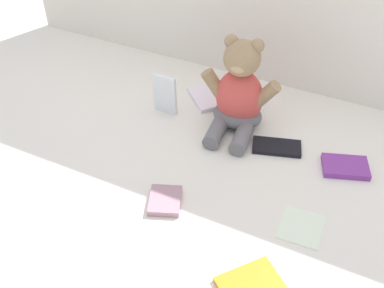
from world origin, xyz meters
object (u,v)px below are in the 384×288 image
(book_case_6, at_px, (166,201))
(book_case_0, at_px, (277,147))
(teddy_bear, at_px, (239,95))
(book_case_3, at_px, (345,167))
(book_case_5, at_px, (205,98))
(book_case_4, at_px, (165,94))
(book_case_1, at_px, (251,286))
(book_case_2, at_px, (301,226))

(book_case_6, bearing_deg, book_case_0, 37.98)
(teddy_bear, height_order, book_case_3, teddy_bear)
(book_case_5, bearing_deg, book_case_4, 7.27)
(book_case_1, bearing_deg, teddy_bear, -25.49)
(teddy_bear, xyz_separation_m, book_case_5, (-0.14, 0.07, -0.10))
(teddy_bear, xyz_separation_m, book_case_0, (0.14, -0.05, -0.10))
(book_case_3, xyz_separation_m, book_case_4, (-0.56, 0.02, 0.06))
(book_case_1, distance_m, book_case_5, 0.68)
(book_case_1, distance_m, book_case_6, 0.30)
(teddy_bear, distance_m, book_case_1, 0.56)
(book_case_2, xyz_separation_m, book_case_3, (0.05, 0.24, 0.00))
(book_case_0, xyz_separation_m, book_case_1, (0.09, -0.45, -0.00))
(book_case_1, bearing_deg, book_case_3, -63.32)
(book_case_0, xyz_separation_m, book_case_3, (0.19, -0.00, 0.00))
(book_case_0, xyz_separation_m, book_case_2, (0.14, -0.25, -0.00))
(book_case_6, bearing_deg, book_case_2, -9.18)
(book_case_2, xyz_separation_m, book_case_6, (-0.33, -0.07, 0.00))
(book_case_1, height_order, book_case_4, book_case_4)
(book_case_3, height_order, book_case_5, book_case_3)
(book_case_4, relative_size, book_case_5, 1.00)
(book_case_0, xyz_separation_m, book_case_6, (-0.19, -0.32, 0.00))
(teddy_bear, relative_size, book_case_6, 3.05)
(book_case_6, bearing_deg, book_case_5, 80.31)
(book_case_3, relative_size, book_case_5, 0.92)
(book_case_4, xyz_separation_m, book_case_5, (0.08, 0.11, -0.06))
(book_case_1, relative_size, book_case_3, 1.09)
(book_case_0, bearing_deg, book_case_1, -5.71)
(book_case_1, bearing_deg, book_case_4, -5.97)
(book_case_4, relative_size, book_case_6, 1.41)
(book_case_4, bearing_deg, teddy_bear, 10.34)
(book_case_4, bearing_deg, book_case_1, -45.25)
(book_case_5, bearing_deg, book_case_1, 77.33)
(teddy_bear, distance_m, book_case_0, 0.18)
(teddy_bear, bearing_deg, book_case_5, 146.72)
(teddy_bear, height_order, book_case_4, teddy_bear)
(book_case_3, bearing_deg, book_case_0, 70.72)
(book_case_4, height_order, book_case_5, book_case_4)
(teddy_bear, height_order, book_case_1, teddy_bear)
(book_case_0, relative_size, book_case_5, 1.03)
(teddy_bear, bearing_deg, book_case_2, -52.08)
(book_case_6, bearing_deg, book_case_3, 18.36)
(book_case_1, distance_m, book_case_4, 0.65)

